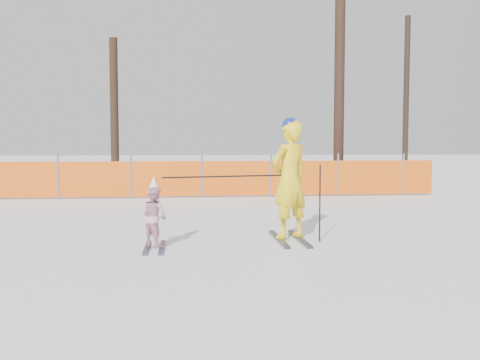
% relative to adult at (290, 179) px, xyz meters
% --- Properties ---
extents(ground, '(120.00, 120.00, 0.00)m').
position_rel_adult_xyz_m(ground, '(-0.83, -0.77, -0.99)').
color(ground, white).
rests_on(ground, ground).
extents(adult, '(0.82, 1.50, 1.98)m').
position_rel_adult_xyz_m(adult, '(0.00, 0.00, 0.00)').
color(adult, black).
rests_on(adult, ground).
extents(child, '(0.55, 1.03, 1.08)m').
position_rel_adult_xyz_m(child, '(-2.13, -0.47, -0.50)').
color(child, black).
rests_on(child, ground).
extents(ski_poles, '(2.47, 0.44, 1.23)m').
position_rel_adult_xyz_m(ski_poles, '(-0.48, -0.22, -0.10)').
color(ski_poles, black).
rests_on(ski_poles, ground).
extents(safety_fence, '(16.92, 0.06, 1.25)m').
position_rel_adult_xyz_m(safety_fence, '(-2.76, 6.86, -0.43)').
color(safety_fence, '#595960').
rests_on(safety_fence, ground).
extents(tree_trunks, '(10.98, 3.08, 7.07)m').
position_rel_adult_xyz_m(tree_trunks, '(1.60, 9.85, 2.20)').
color(tree_trunks, black).
rests_on(tree_trunks, ground).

